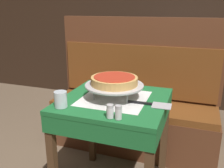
{
  "coord_description": "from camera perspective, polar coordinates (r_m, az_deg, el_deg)",
  "views": [
    {
      "loc": [
        0.52,
        -1.5,
        1.36
      ],
      "look_at": [
        -0.0,
        -0.03,
        0.87
      ],
      "focal_mm": 40.0,
      "sensor_mm": 36.0,
      "label": 1
    }
  ],
  "objects": [
    {
      "name": "back_wall_panel",
      "position": [
        3.52,
        11.45,
        14.49
      ],
      "size": [
        6.0,
        0.04,
        2.4
      ],
      "primitive_type": "cube",
      "color": "black",
      "rests_on": "ground_plane"
    },
    {
      "name": "booth_bench",
      "position": [
        2.47,
        4.86,
        -6.34
      ],
      "size": [
        1.58,
        0.46,
        1.26
      ],
      "color": "brown",
      "rests_on": "ground_plane"
    },
    {
      "name": "dining_table_rear",
      "position": [
        3.13,
        14.05,
        3.83
      ],
      "size": [
        0.69,
        0.69,
        0.76
      ],
      "color": "#194799",
      "rests_on": "ground_plane"
    },
    {
      "name": "pepper_shaker",
      "position": [
        1.38,
        1.47,
        -6.5
      ],
      "size": [
        0.04,
        0.04,
        0.08
      ],
      "color": "silver",
      "rests_on": "dining_table_front"
    },
    {
      "name": "pizza_pan_stand",
      "position": [
        1.67,
        0.34,
        -0.45
      ],
      "size": [
        0.39,
        0.39,
        0.1
      ],
      "color": "#ADADB2",
      "rests_on": "dining_table_front"
    },
    {
      "name": "water_glass_near",
      "position": [
        1.57,
        -11.65,
        -3.46
      ],
      "size": [
        0.08,
        0.08,
        0.1
      ],
      "color": "silver",
      "rests_on": "dining_table_front"
    },
    {
      "name": "salt_shaker",
      "position": [
        1.4,
        -0.46,
        -6.27
      ],
      "size": [
        0.04,
        0.04,
        0.08
      ],
      "color": "silver",
      "rests_on": "dining_table_front"
    },
    {
      "name": "pizza_server",
      "position": [
        1.61,
        9.12,
        -4.62
      ],
      "size": [
        0.28,
        0.11,
        0.01
      ],
      "color": "#BCBCC1",
      "rests_on": "dining_table_front"
    },
    {
      "name": "napkin_holder",
      "position": [
        1.98,
        1.58,
        1.13
      ],
      "size": [
        0.1,
        0.05,
        0.09
      ],
      "color": "#B2B2B7",
      "rests_on": "dining_table_front"
    },
    {
      "name": "deep_dish_pizza",
      "position": [
        1.66,
        0.35,
        0.79
      ],
      "size": [
        0.31,
        0.31,
        0.06
      ],
      "color": "tan",
      "rests_on": "pizza_pan_stand"
    },
    {
      "name": "dining_table_front",
      "position": [
        1.74,
        0.52,
        -6.45
      ],
      "size": [
        0.7,
        0.7,
        0.76
      ],
      "color": "#1E6B33",
      "rests_on": "ground_plane"
    },
    {
      "name": "condiment_caddy",
      "position": [
        3.11,
        13.23,
        6.72
      ],
      "size": [
        0.11,
        0.11,
        0.15
      ],
      "color": "black",
      "rests_on": "dining_table_rear"
    }
  ]
}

